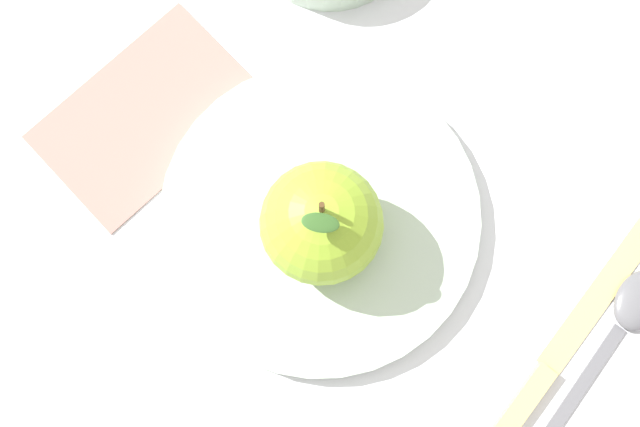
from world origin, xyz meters
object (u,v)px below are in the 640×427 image
Objects in this scene: dinner_plate at (320,216)px; linen_napkin at (146,115)px; spoon at (624,325)px; knife at (554,360)px; apple at (322,223)px.

linen_napkin is (-0.07, -0.13, -0.01)m from dinner_plate.
dinner_plate is 1.38× the size of spoon.
knife reaches higher than linen_napkin.
knife is at bearing 62.48° from linen_napkin.
dinner_plate is 0.23m from spoon.
apple is 0.23m from spoon.
knife is at bearing 62.32° from dinner_plate.
apple is at bearing 58.40° from linen_napkin.
apple is 0.52× the size of knife.
spoon is (-0.03, 0.05, 0.00)m from knife.
knife is (0.09, 0.17, -0.01)m from dinner_plate.
linen_napkin is at bearing -121.60° from apple.
dinner_plate is at bearing -172.04° from apple.
spoon is at bearing 69.61° from linen_napkin.
spoon is (0.05, 0.22, -0.05)m from apple.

